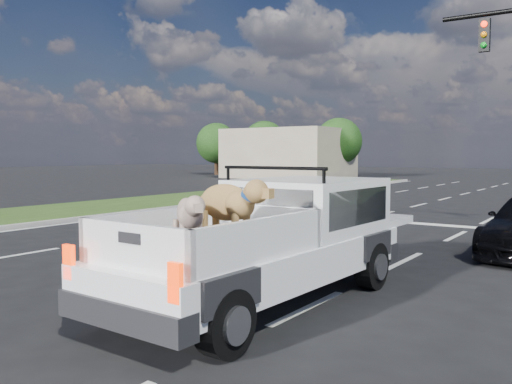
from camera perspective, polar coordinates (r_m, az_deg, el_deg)
ground at (r=8.69m, az=-4.88°, el=-10.26°), size 160.00×160.00×0.00m
road_markings at (r=14.29m, az=12.02°, el=-4.67°), size 17.75×60.00×0.01m
grass_median_left at (r=21.08m, az=-18.99°, el=-1.90°), size 5.00×60.00×0.10m
curb_left at (r=19.18m, az=-14.60°, el=-2.32°), size 0.15×60.00×0.14m
building_left at (r=49.49m, az=3.49°, el=4.07°), size 10.00×8.00×4.40m
tree_far_a at (r=56.85m, az=-4.19°, el=5.15°), size 4.20×4.20×5.40m
tree_far_b at (r=53.32m, az=0.89°, el=5.24°), size 4.20×4.20×5.40m
tree_far_c at (r=49.38m, az=8.70°, el=5.29°), size 4.20×4.20×5.40m
pickup_truck at (r=7.85m, az=1.69°, el=-4.96°), size 2.15×5.31×1.97m
silver_sedan at (r=17.79m, az=1.62°, el=-0.75°), size 1.94×4.03×1.33m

